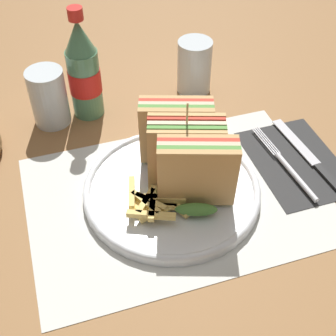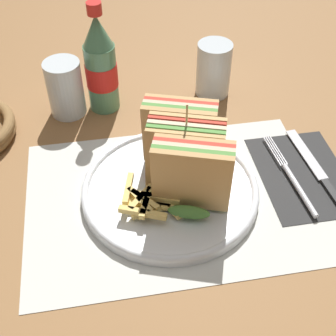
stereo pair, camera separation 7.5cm
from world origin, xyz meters
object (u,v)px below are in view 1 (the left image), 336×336
object	(u,v)px
knife	(310,158)
glass_far	(49,97)
club_sandwich	(186,153)
coke_bottle_near	(84,72)
glass_near	(194,69)
plate_main	(172,189)
fork	(290,169)

from	to	relation	value
knife	glass_far	bearing A→B (deg)	144.54
club_sandwich	coke_bottle_near	world-z (taller)	coke_bottle_near
coke_bottle_near	glass_near	size ratio (longest dim) A/B	1.96
coke_bottle_near	glass_near	distance (m)	0.23
club_sandwich	coke_bottle_near	distance (m)	0.27
plate_main	club_sandwich	size ratio (longest dim) A/B	1.47
plate_main	knife	bearing A→B (deg)	0.48
knife	coke_bottle_near	xyz separation A→B (m)	(-0.34, 0.25, 0.09)
plate_main	fork	world-z (taller)	plate_main
plate_main	club_sandwich	world-z (taller)	club_sandwich
glass_near	glass_far	xyz separation A→B (m)	(-0.29, -0.02, 0.01)
club_sandwich	fork	xyz separation A→B (m)	(0.18, -0.02, -0.07)
knife	coke_bottle_near	distance (m)	0.43
coke_bottle_near	glass_far	size ratio (longest dim) A/B	1.96
coke_bottle_near	fork	bearing A→B (deg)	-42.87
coke_bottle_near	glass_far	world-z (taller)	coke_bottle_near
plate_main	club_sandwich	distance (m)	0.07
glass_near	knife	bearing A→B (deg)	-65.50
glass_far	club_sandwich	bearing A→B (deg)	-52.91
knife	fork	bearing A→B (deg)	-166.40
club_sandwich	glass_far	world-z (taller)	club_sandwich
club_sandwich	fork	bearing A→B (deg)	-7.25
plate_main	coke_bottle_near	bearing A→B (deg)	108.55
fork	glass_near	bearing A→B (deg)	99.77
club_sandwich	fork	world-z (taller)	club_sandwich
plate_main	glass_near	bearing A→B (deg)	63.26
club_sandwich	fork	distance (m)	0.19
coke_bottle_near	club_sandwich	bearing A→B (deg)	-65.78
plate_main	knife	world-z (taller)	plate_main
club_sandwich	glass_far	distance (m)	0.30
fork	glass_far	world-z (taller)	glass_far
knife	glass_far	size ratio (longest dim) A/B	2.00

